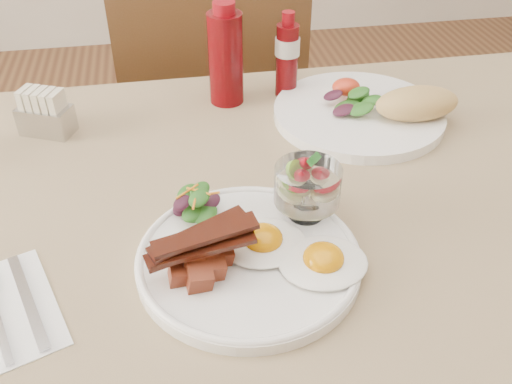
# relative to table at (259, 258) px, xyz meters

# --- Properties ---
(table) EXTENTS (1.33, 0.88, 0.75)m
(table) POSITION_rel_table_xyz_m (0.00, 0.00, 0.00)
(table) COLOR #54331A
(table) RESTS_ON ground
(chair_far) EXTENTS (0.42, 0.42, 0.93)m
(chair_far) POSITION_rel_table_xyz_m (0.00, 0.66, -0.14)
(chair_far) COLOR #54331A
(chair_far) RESTS_ON ground
(main_plate) EXTENTS (0.28, 0.28, 0.02)m
(main_plate) POSITION_rel_table_xyz_m (-0.03, -0.10, 0.10)
(main_plate) COLOR white
(main_plate) RESTS_ON table
(fried_eggs) EXTENTS (0.17, 0.14, 0.03)m
(fried_eggs) POSITION_rel_table_xyz_m (0.02, -0.11, 0.11)
(fried_eggs) COLOR white
(fried_eggs) RESTS_ON main_plate
(bacon_potato_pile) EXTENTS (0.14, 0.09, 0.06)m
(bacon_potato_pile) POSITION_rel_table_xyz_m (-0.09, -0.12, 0.13)
(bacon_potato_pile) COLOR maroon
(bacon_potato_pile) RESTS_ON main_plate
(side_salad) EXTENTS (0.07, 0.07, 0.04)m
(side_salad) POSITION_rel_table_xyz_m (-0.09, -0.01, 0.12)
(side_salad) COLOR #194C14
(side_salad) RESTS_ON main_plate
(fruit_cup) EXTENTS (0.09, 0.09, 0.09)m
(fruit_cup) POSITION_rel_table_xyz_m (0.06, -0.04, 0.15)
(fruit_cup) COLOR white
(fruit_cup) RESTS_ON main_plate
(second_plate) EXTENTS (0.31, 0.30, 0.08)m
(second_plate) POSITION_rel_table_xyz_m (0.24, 0.22, 0.11)
(second_plate) COLOR white
(second_plate) RESTS_ON table
(ketchup_bottle) EXTENTS (0.08, 0.08, 0.18)m
(ketchup_bottle) POSITION_rel_table_xyz_m (0.00, 0.33, 0.17)
(ketchup_bottle) COLOR #540408
(ketchup_bottle) RESTS_ON table
(hot_sauce_bottle) EXTENTS (0.05, 0.05, 0.16)m
(hot_sauce_bottle) POSITION_rel_table_xyz_m (0.11, 0.34, 0.17)
(hot_sauce_bottle) COLOR #540408
(hot_sauce_bottle) RESTS_ON table
(sugar_caddy) EXTENTS (0.10, 0.08, 0.08)m
(sugar_caddy) POSITION_rel_table_xyz_m (-0.31, 0.27, 0.12)
(sugar_caddy) COLOR #BCBCC1
(sugar_caddy) RESTS_ON table
(napkin_cutlery) EXTENTS (0.15, 0.19, 0.01)m
(napkin_cutlery) POSITION_rel_table_xyz_m (-0.31, -0.12, 0.09)
(napkin_cutlery) COLOR white
(napkin_cutlery) RESTS_ON table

